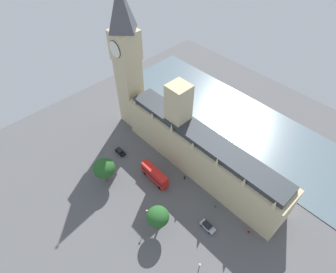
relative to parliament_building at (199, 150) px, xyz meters
The scene contains 15 objects.
ground_plane 8.65m from the parliament_building, 29.14° to the left, with size 128.82×128.82×0.00m, color #565659.
river_thames 28.93m from the parliament_building, behind, with size 32.37×115.94×0.25m, color slate.
parliament_building is the anchor object (origin of this frame).
clock_tower 37.54m from the parliament_building, 89.26° to the right, with size 7.95×7.95×50.58m.
car_black_opposite_hall 27.93m from the parliament_building, 56.20° to the right, with size 1.87×4.11×1.74m.
double_decker_bus_trailing 15.86m from the parliament_building, 22.93° to the right, with size 2.91×10.57×4.75m.
car_silver_midblock 22.87m from the parliament_building, 50.08° to the left, with size 2.08×4.65×1.74m.
pedestrian_kerbside 27.36m from the parliament_building, 75.24° to the left, with size 0.71×0.69×1.71m.
pedestrian_near_tower 17.53m from the parliament_building, 62.46° to the left, with size 0.51×0.61×1.53m.
pedestrian_under_trees 10.03m from the parliament_building, ahead, with size 0.68×0.71×1.71m.
plane_tree_by_river_gate 29.82m from the parliament_building, 32.90° to the right, with size 6.27×6.27×9.09m.
plane_tree_corner 29.66m from the parliament_building, 32.61° to the right, with size 6.76×6.76×9.34m.
plane_tree_far_end 25.05m from the parliament_building, 16.91° to the left, with size 6.05×6.05×9.30m.
street_lamp_leading 34.00m from the parliament_building, 42.72° to the left, with size 0.56×0.56×6.48m.
street_lamp_slot_10 25.31m from the parliament_building, ahead, with size 0.56×0.56×6.52m.
Camera 1 is at (44.42, 33.69, 73.94)m, focal length 29.76 mm.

